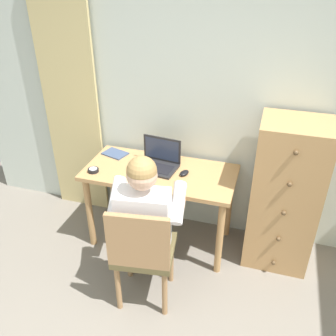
{
  "coord_description": "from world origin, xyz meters",
  "views": [
    {
      "loc": [
        0.39,
        -0.61,
        2.27
      ],
      "look_at": [
        -0.32,
        1.73,
        0.84
      ],
      "focal_mm": 38.46,
      "sensor_mm": 36.0,
      "label": 1
    }
  ],
  "objects_px": {
    "desk_clock": "(93,170)",
    "notebook_pad": "(115,154)",
    "dresser": "(284,196)",
    "chair": "(142,251)",
    "person_seated": "(147,214)",
    "desk": "(160,182)",
    "laptop": "(158,161)",
    "computer_mouse": "(184,173)"
  },
  "relations": [
    {
      "from": "laptop",
      "to": "notebook_pad",
      "type": "bearing_deg",
      "value": 167.44
    },
    {
      "from": "chair",
      "to": "person_seated",
      "type": "height_order",
      "value": "person_seated"
    },
    {
      "from": "desk_clock",
      "to": "notebook_pad",
      "type": "bearing_deg",
      "value": 82.41
    },
    {
      "from": "dresser",
      "to": "person_seated",
      "type": "height_order",
      "value": "dresser"
    },
    {
      "from": "desk",
      "to": "notebook_pad",
      "type": "relative_size",
      "value": 6.0
    },
    {
      "from": "dresser",
      "to": "notebook_pad",
      "type": "xyz_separation_m",
      "value": [
        -1.49,
        0.07,
        0.11
      ]
    },
    {
      "from": "desk_clock",
      "to": "notebook_pad",
      "type": "xyz_separation_m",
      "value": [
        0.04,
        0.34,
        -0.01
      ]
    },
    {
      "from": "laptop",
      "to": "notebook_pad",
      "type": "relative_size",
      "value": 1.75
    },
    {
      "from": "person_seated",
      "to": "desk_clock",
      "type": "xyz_separation_m",
      "value": [
        -0.6,
        0.35,
        0.06
      ]
    },
    {
      "from": "desk",
      "to": "person_seated",
      "type": "xyz_separation_m",
      "value": [
        0.07,
        -0.52,
        0.06
      ]
    },
    {
      "from": "laptop",
      "to": "desk_clock",
      "type": "relative_size",
      "value": 4.08
    },
    {
      "from": "desk",
      "to": "chair",
      "type": "relative_size",
      "value": 1.41
    },
    {
      "from": "desk",
      "to": "computer_mouse",
      "type": "distance_m",
      "value": 0.24
    },
    {
      "from": "person_seated",
      "to": "computer_mouse",
      "type": "height_order",
      "value": "person_seated"
    },
    {
      "from": "desk_clock",
      "to": "desk",
      "type": "bearing_deg",
      "value": 18.55
    },
    {
      "from": "computer_mouse",
      "to": "notebook_pad",
      "type": "relative_size",
      "value": 0.48
    },
    {
      "from": "notebook_pad",
      "to": "desk",
      "type": "bearing_deg",
      "value": -1.65
    },
    {
      "from": "dresser",
      "to": "chair",
      "type": "height_order",
      "value": "dresser"
    },
    {
      "from": "laptop",
      "to": "desk_clock",
      "type": "distance_m",
      "value": 0.54
    },
    {
      "from": "chair",
      "to": "person_seated",
      "type": "relative_size",
      "value": 0.74
    },
    {
      "from": "computer_mouse",
      "to": "notebook_pad",
      "type": "bearing_deg",
      "value": -175.02
    },
    {
      "from": "desk_clock",
      "to": "notebook_pad",
      "type": "height_order",
      "value": "desk_clock"
    },
    {
      "from": "person_seated",
      "to": "laptop",
      "type": "bearing_deg",
      "value": 100.78
    },
    {
      "from": "dresser",
      "to": "notebook_pad",
      "type": "height_order",
      "value": "dresser"
    },
    {
      "from": "desk",
      "to": "person_seated",
      "type": "height_order",
      "value": "person_seated"
    },
    {
      "from": "person_seated",
      "to": "desk_clock",
      "type": "height_order",
      "value": "person_seated"
    },
    {
      "from": "chair",
      "to": "dresser",
      "type": "bearing_deg",
      "value": 40.92
    },
    {
      "from": "desk",
      "to": "notebook_pad",
      "type": "distance_m",
      "value": 0.52
    },
    {
      "from": "chair",
      "to": "desk_clock",
      "type": "relative_size",
      "value": 9.93
    },
    {
      "from": "desk_clock",
      "to": "laptop",
      "type": "bearing_deg",
      "value": 26.04
    },
    {
      "from": "desk",
      "to": "notebook_pad",
      "type": "bearing_deg",
      "value": 161.45
    },
    {
      "from": "desk",
      "to": "chair",
      "type": "xyz_separation_m",
      "value": [
        0.1,
        -0.71,
        -0.12
      ]
    },
    {
      "from": "dresser",
      "to": "chair",
      "type": "distance_m",
      "value": 1.22
    },
    {
      "from": "person_seated",
      "to": "notebook_pad",
      "type": "height_order",
      "value": "person_seated"
    },
    {
      "from": "dresser",
      "to": "person_seated",
      "type": "bearing_deg",
      "value": -146.94
    },
    {
      "from": "laptop",
      "to": "dresser",
      "type": "bearing_deg",
      "value": 1.36
    },
    {
      "from": "desk_clock",
      "to": "chair",
      "type": "bearing_deg",
      "value": -40.43
    },
    {
      "from": "laptop",
      "to": "computer_mouse",
      "type": "distance_m",
      "value": 0.26
    },
    {
      "from": "desk_clock",
      "to": "person_seated",
      "type": "bearing_deg",
      "value": -30.18
    },
    {
      "from": "desk",
      "to": "person_seated",
      "type": "relative_size",
      "value": 1.04
    },
    {
      "from": "dresser",
      "to": "laptop",
      "type": "xyz_separation_m",
      "value": [
        -1.05,
        -0.02,
        0.15
      ]
    },
    {
      "from": "desk",
      "to": "notebook_pad",
      "type": "xyz_separation_m",
      "value": [
        -0.48,
        0.16,
        0.12
      ]
    }
  ]
}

